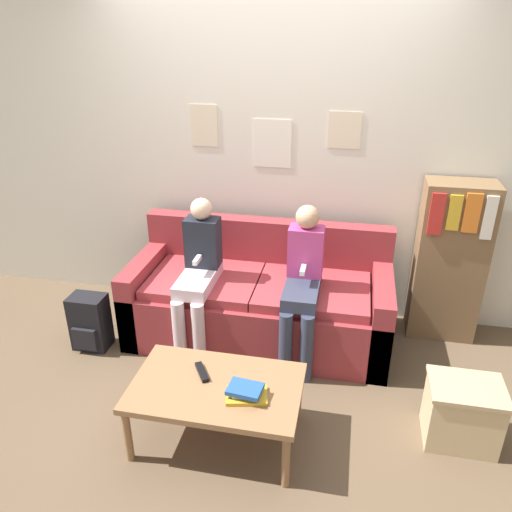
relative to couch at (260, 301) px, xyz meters
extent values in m
plane|color=brown|center=(0.00, -0.52, -0.29)|extent=(10.00, 10.00, 0.00)
cube|color=silver|center=(0.00, 0.51, 1.01)|extent=(8.00, 0.06, 2.60)
cube|color=beige|center=(-0.52, 0.47, 1.20)|extent=(0.21, 0.00, 0.31)
cube|color=white|center=(0.00, 0.47, 1.09)|extent=(0.29, 0.00, 0.36)
cube|color=beige|center=(0.52, 0.47, 1.21)|extent=(0.24, 0.00, 0.26)
cube|color=maroon|center=(0.00, -0.03, -0.07)|extent=(1.91, 0.82, 0.43)
cube|color=maroon|center=(0.00, 0.31, 0.34)|extent=(1.91, 0.14, 0.40)
cube|color=maroon|center=(-0.88, -0.03, 0.01)|extent=(0.14, 0.82, 0.59)
cube|color=maroon|center=(0.88, -0.03, 0.01)|extent=(0.14, 0.82, 0.59)
cube|color=#A1343A|center=(-0.40, -0.07, 0.18)|extent=(0.79, 0.66, 0.07)
cube|color=#A1343A|center=(0.40, -0.07, 0.18)|extent=(0.79, 0.66, 0.07)
cube|color=#8E6642|center=(-0.03, -1.09, 0.07)|extent=(0.95, 0.59, 0.04)
cylinder|color=#8E6642|center=(-0.46, -1.34, -0.12)|extent=(0.04, 0.04, 0.34)
cylinder|color=#8E6642|center=(0.40, -1.34, -0.12)|extent=(0.04, 0.04, 0.34)
cylinder|color=#8E6642|center=(-0.46, -0.83, -0.12)|extent=(0.04, 0.04, 0.34)
cylinder|color=#8E6642|center=(0.40, -0.83, -0.12)|extent=(0.04, 0.04, 0.34)
cylinder|color=silver|center=(-0.47, -0.47, -0.04)|extent=(0.09, 0.09, 0.50)
cylinder|color=silver|center=(-0.33, -0.47, -0.04)|extent=(0.09, 0.09, 0.50)
cube|color=silver|center=(-0.40, -0.21, 0.26)|extent=(0.23, 0.51, 0.09)
cube|color=#1E232D|center=(-0.40, -0.06, 0.48)|extent=(0.24, 0.16, 0.36)
sphere|color=beige|center=(-0.40, -0.06, 0.73)|extent=(0.15, 0.15, 0.15)
cube|color=white|center=(-0.40, -0.21, 0.41)|extent=(0.03, 0.12, 0.03)
cylinder|color=#33384C|center=(0.27, -0.47, -0.04)|extent=(0.09, 0.09, 0.50)
cylinder|color=#33384C|center=(0.41, -0.47, -0.04)|extent=(0.09, 0.09, 0.50)
cube|color=#33384C|center=(0.34, -0.21, 0.26)|extent=(0.23, 0.51, 0.09)
cube|color=#B73D7F|center=(0.34, -0.06, 0.48)|extent=(0.24, 0.16, 0.35)
sphere|color=tan|center=(0.34, -0.06, 0.73)|extent=(0.16, 0.16, 0.16)
cube|color=white|center=(0.34, -0.21, 0.41)|extent=(0.03, 0.12, 0.03)
cube|color=black|center=(-0.14, -1.01, 0.10)|extent=(0.12, 0.17, 0.02)
cube|color=gold|center=(0.16, -1.15, 0.10)|extent=(0.24, 0.19, 0.02)
cube|color=silver|center=(0.15, -1.14, 0.12)|extent=(0.16, 0.13, 0.02)
cube|color=#23519E|center=(0.15, -1.15, 0.14)|extent=(0.20, 0.15, 0.03)
cube|color=brown|center=(1.36, 0.32, 0.31)|extent=(0.49, 0.28, 1.21)
cube|color=red|center=(1.19, 0.17, 0.73)|extent=(0.09, 0.02, 0.30)
cube|color=gold|center=(1.30, 0.17, 0.75)|extent=(0.08, 0.02, 0.25)
cube|color=orange|center=(1.41, 0.17, 0.75)|extent=(0.10, 0.02, 0.28)
cube|color=silver|center=(1.53, 0.17, 0.73)|extent=(0.07, 0.02, 0.31)
cube|color=#CCB284|center=(1.34, -0.82, -0.11)|extent=(0.39, 0.30, 0.36)
cube|color=tan|center=(1.34, -0.82, 0.08)|extent=(0.41, 0.32, 0.02)
cube|color=black|center=(-1.19, -0.40, -0.08)|extent=(0.26, 0.18, 0.42)
cube|color=black|center=(-1.19, -0.51, -0.16)|extent=(0.18, 0.03, 0.17)
camera|label=1|loc=(0.62, -3.19, 1.92)|focal=35.00mm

